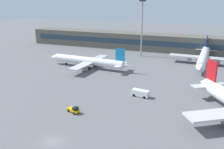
# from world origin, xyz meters

# --- Properties ---
(ground_plane) EXTENTS (400.00, 400.00, 0.00)m
(ground_plane) POSITION_xyz_m (0.00, 40.00, 0.00)
(ground_plane) COLOR slate
(terminal_building) EXTENTS (148.03, 12.13, 9.00)m
(terminal_building) POSITION_xyz_m (0.00, 99.74, 4.50)
(terminal_building) COLOR #5B564C
(terminal_building) RESTS_ON ground_plane
(airplane_mid) EXTENTS (38.44, 26.85, 9.49)m
(airplane_mid) POSITION_xyz_m (-18.50, 54.43, 2.89)
(airplane_mid) COLOR white
(airplane_mid) RESTS_ON ground_plane
(airplane_far) EXTENTS (30.08, 43.22, 10.68)m
(airplane_far) POSITION_xyz_m (26.86, 76.82, 3.26)
(airplane_far) COLOR silver
(airplane_far) RESTS_ON ground_plane
(baggage_tug_yellow) EXTENTS (3.90, 2.90, 1.75)m
(baggage_tug_yellow) POSITION_xyz_m (-2.70, 14.01, 0.80)
(baggage_tug_yellow) COLOR #F2B20C
(baggage_tug_yellow) RESTS_ON ground_plane
(service_van_white) EXTENTS (5.46, 2.98, 2.08)m
(service_van_white) POSITION_xyz_m (10.69, 31.09, 1.11)
(service_van_white) COLOR white
(service_van_white) RESTS_ON ground_plane
(floodlight_tower_west) EXTENTS (3.20, 0.80, 27.73)m
(floodlight_tower_west) POSITION_xyz_m (-3.07, 83.54, 15.91)
(floodlight_tower_west) COLOR gray
(floodlight_tower_west) RESTS_ON ground_plane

